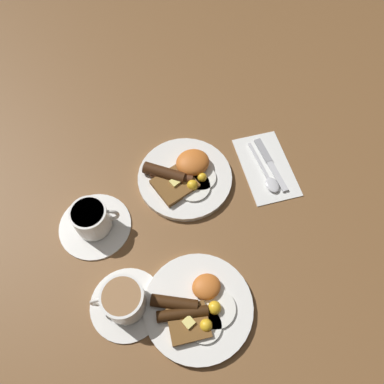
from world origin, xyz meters
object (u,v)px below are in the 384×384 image
breakfast_plate_far (197,308)px  teacup_far (124,301)px  teacup_near (93,221)px  breakfast_plate_near (184,176)px  spoon (269,179)px  knife (269,161)px

breakfast_plate_far → teacup_far: 0.15m
teacup_near → breakfast_plate_near: bearing=-168.9°
breakfast_plate_far → spoon: bearing=-140.9°
spoon → breakfast_plate_far: bearing=-50.6°
teacup_far → spoon: 0.44m
teacup_far → knife: size_ratio=0.94×
breakfast_plate_near → breakfast_plate_far: (0.08, 0.30, -0.00)m
teacup_far → knife: teacup_far is taller
breakfast_plate_far → breakfast_plate_near: bearing=-105.6°
breakfast_plate_far → knife: (-0.30, -0.27, -0.01)m
teacup_far → spoon: bearing=-158.2°
breakfast_plate_far → teacup_far: bearing=-24.2°
teacup_near → breakfast_plate_far: bearing=120.6°
breakfast_plate_near → knife: bearing=171.9°
spoon → teacup_near: bearing=-94.0°
teacup_near → spoon: teacup_near is taller
breakfast_plate_far → spoon: (-0.28, -0.22, -0.00)m
breakfast_plate_far → teacup_near: 0.30m
teacup_far → breakfast_plate_far: bearing=155.8°
breakfast_plate_near → knife: 0.22m
teacup_far → knife: (-0.44, -0.21, -0.03)m
breakfast_plate_near → teacup_near: 0.24m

